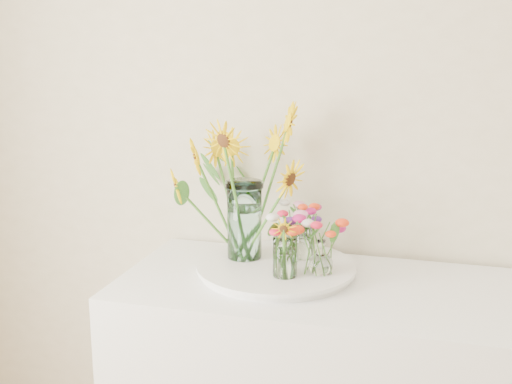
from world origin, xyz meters
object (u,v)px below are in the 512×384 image
(tray, at_px, (276,270))
(mason_jar, at_px, (244,220))
(small_vase_c, at_px, (303,242))
(small_vase_b, at_px, (321,257))
(small_vase_a, at_px, (285,258))

(tray, relative_size, mason_jar, 1.84)
(mason_jar, distance_m, small_vase_c, 0.20)
(small_vase_b, distance_m, small_vase_c, 0.15)
(small_vase_c, bearing_deg, mason_jar, -165.76)
(mason_jar, bearing_deg, tray, -20.02)
(tray, distance_m, small_vase_b, 0.17)
(mason_jar, height_order, small_vase_b, mason_jar)
(tray, relative_size, small_vase_b, 4.33)
(tray, bearing_deg, small_vase_c, 52.92)
(small_vase_b, bearing_deg, tray, 165.27)
(tray, xyz_separation_m, mason_jar, (-0.12, 0.04, 0.14))
(tray, bearing_deg, small_vase_b, -14.73)
(small_vase_a, bearing_deg, tray, 118.54)
(mason_jar, xyz_separation_m, small_vase_c, (0.19, 0.05, -0.07))
(small_vase_a, xyz_separation_m, small_vase_c, (0.02, 0.18, -0.00))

